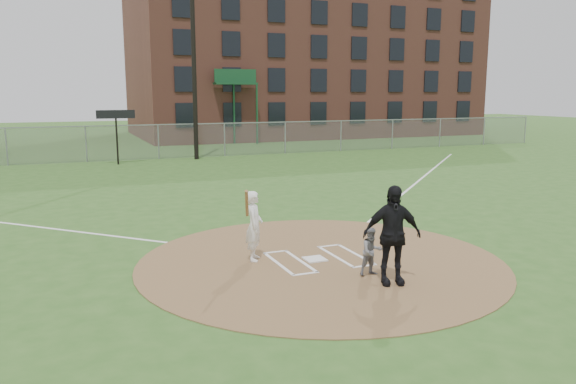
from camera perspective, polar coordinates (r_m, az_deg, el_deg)
name	(u,v)px	position (r m, az deg, el deg)	size (l,w,h in m)	color
ground	(321,261)	(13.06, 3.35, -7.05)	(140.00, 140.00, 0.00)	#2F581E
dirt_circle	(321,261)	(13.06, 3.36, -7.01)	(8.40, 8.40, 0.02)	olive
home_plate	(315,259)	(13.11, 2.73, -6.82)	(0.47, 0.47, 0.03)	silver
foul_line_first	(418,182)	(25.15, 13.04, 1.03)	(0.10, 24.00, 0.01)	white
catcher	(372,252)	(12.03, 8.49, -6.00)	(0.50, 0.39, 1.03)	gray
umpire	(392,235)	(11.45, 10.51, -4.31)	(1.19, 0.49, 2.02)	black
batters_boxes	(318,259)	(13.18, 3.07, -6.77)	(2.08, 1.88, 0.01)	white
batter_at_plate	(254,226)	(12.90, -3.46, -3.43)	(0.73, 1.04, 1.78)	white
outfield_fence	(159,142)	(33.80, -13.02, 5.02)	(56.08, 0.08, 2.03)	slate
brick_warehouse	(301,53)	(53.79, 1.28, 13.97)	(30.00, 17.17, 15.00)	brown
light_pole	(193,43)	(33.20, -9.60, 14.72)	(1.20, 0.30, 12.22)	black
scoreboard_sign	(116,120)	(31.61, -17.08, 6.99)	(2.00, 0.10, 2.93)	black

